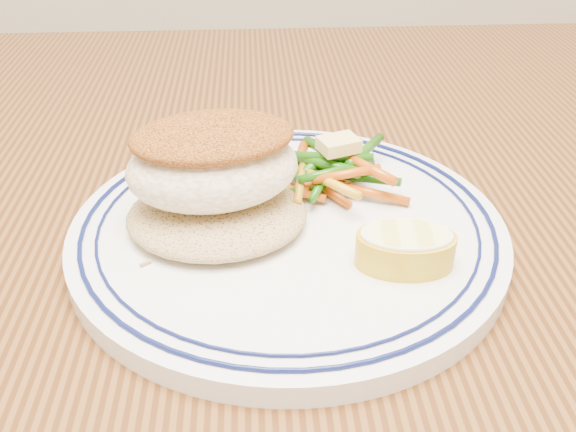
# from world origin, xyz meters

# --- Properties ---
(dining_table) EXTENTS (1.50, 0.90, 0.75)m
(dining_table) POSITION_xyz_m (0.00, 0.00, 0.65)
(dining_table) COLOR #43240D
(dining_table) RESTS_ON ground
(plate) EXTENTS (0.29, 0.29, 0.02)m
(plate) POSITION_xyz_m (0.02, -0.04, 0.76)
(plate) COLOR white
(plate) RESTS_ON dining_table
(rice_pilaf) EXTENTS (0.12, 0.10, 0.02)m
(rice_pilaf) POSITION_xyz_m (-0.02, -0.04, 0.78)
(rice_pilaf) COLOR #A88854
(rice_pilaf) RESTS_ON plate
(fish_fillet) EXTENTS (0.12, 0.10, 0.06)m
(fish_fillet) POSITION_xyz_m (-0.03, -0.03, 0.81)
(fish_fillet) COLOR white
(fish_fillet) RESTS_ON rice_pilaf
(vegetable_pile) EXTENTS (0.11, 0.10, 0.03)m
(vegetable_pile) POSITION_xyz_m (0.05, 0.01, 0.78)
(vegetable_pile) COLOR #C58D15
(vegetable_pile) RESTS_ON plate
(butter_pat) EXTENTS (0.03, 0.03, 0.01)m
(butter_pat) POSITION_xyz_m (0.06, 0.01, 0.80)
(butter_pat) COLOR #F6DD78
(butter_pat) RESTS_ON vegetable_pile
(lemon_wedge) EXTENTS (0.06, 0.06, 0.02)m
(lemon_wedge) POSITION_xyz_m (0.09, -0.09, 0.78)
(lemon_wedge) COLOR gold
(lemon_wedge) RESTS_ON plate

